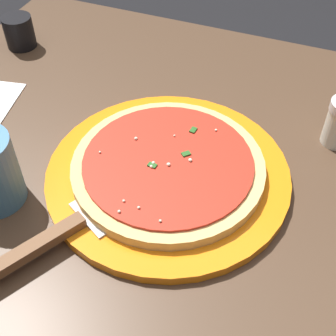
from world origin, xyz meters
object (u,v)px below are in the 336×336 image
object	(u,v)px
serving_plate	(168,174)
pizza_server	(66,230)
pizza	(168,166)
cup_small_sauce	(19,32)

from	to	relation	value
serving_plate	pizza_server	size ratio (longest dim) A/B	1.58
pizza	pizza_server	xyz separation A→B (m)	(-0.08, -0.14, -0.00)
pizza	cup_small_sauce	world-z (taller)	cup_small_sauce
pizza	cup_small_sauce	size ratio (longest dim) A/B	4.48
pizza_server	cup_small_sauce	xyz separation A→B (m)	(-0.31, 0.36, 0.01)
pizza_server	cup_small_sauce	world-z (taller)	cup_small_sauce
serving_plate	cup_small_sauce	distance (m)	0.45
pizza	cup_small_sauce	xyz separation A→B (m)	(-0.39, 0.22, 0.01)
serving_plate	pizza	xyz separation A→B (m)	(-0.00, -0.00, 0.02)
pizza	cup_small_sauce	distance (m)	0.45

